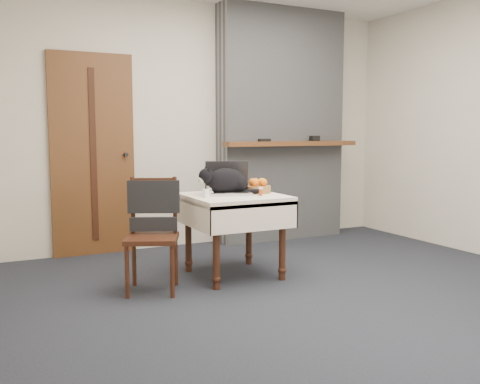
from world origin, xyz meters
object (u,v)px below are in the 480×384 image
Objects in this scene: door at (93,155)px; chair at (153,218)px; cat at (227,182)px; cream_jar at (206,193)px; laptop at (228,186)px; pill_bottle at (261,191)px; fruit_basket at (258,187)px; side_table at (234,208)px.

chair is at bearing -83.40° from door.
cream_jar is (-0.24, -0.11, -0.08)m from cat.
cat is 0.59× the size of chair.
laptop is 0.76m from chair.
laptop is at bearing 126.73° from pill_bottle.
pill_bottle is 0.31× the size of fruit_basket.
pill_bottle is at bearing -12.01° from cream_jar.
door reaches higher than side_table.
fruit_basket is at bearing 10.39° from cream_jar.
cream_jar is 0.54m from fruit_basket.
laptop is at bearing 99.06° from side_table.
chair reaches higher than fruit_basket.
door is at bearing 124.83° from pill_bottle.
cream_jar is at bearing -167.51° from side_table.
pill_bottle is 0.08× the size of chair.
pill_bottle is 0.21m from fruit_basket.
chair is (-0.73, -0.05, -0.03)m from side_table.
cream_jar reaches higher than side_table.
laptop reaches higher than pill_bottle.
door is at bearing 113.09° from cream_jar.
pill_bottle is at bearing -112.35° from fruit_basket.
pill_bottle is (0.22, -0.21, -0.07)m from cat.
door reaches higher than chair.
laptop is 6.89× the size of cream_jar.
cream_jar is 0.46m from pill_bottle.
door is at bearing 123.09° from side_table.
cat is at bearing 135.99° from pill_bottle.
cream_jar is 0.30× the size of fruit_basket.
side_table is at bearing -172.02° from fruit_basket.
chair is (-0.98, -0.08, -0.19)m from fruit_basket.
cream_jar is at bearing 22.67° from chair.
fruit_basket reaches higher than cream_jar.
door is 1.77m from fruit_basket.
chair is at bearing -176.10° from side_table.
chair is at bearing 173.08° from pill_bottle.
cat is 7.80× the size of cream_jar.
chair reaches higher than pill_bottle.
door is at bearing 130.58° from fruit_basket.
cat is (0.85, -1.32, -0.19)m from door.
cat is at bearing -57.29° from door.
cream_jar is (-0.28, -0.06, 0.15)m from side_table.
laptop is at bearing 168.43° from fruit_basket.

